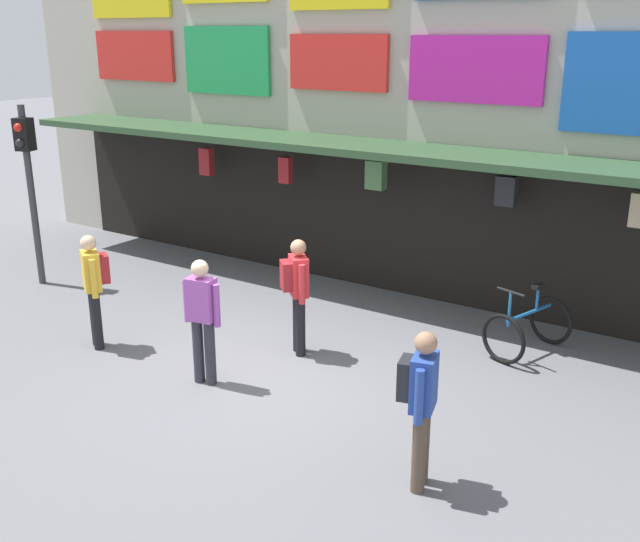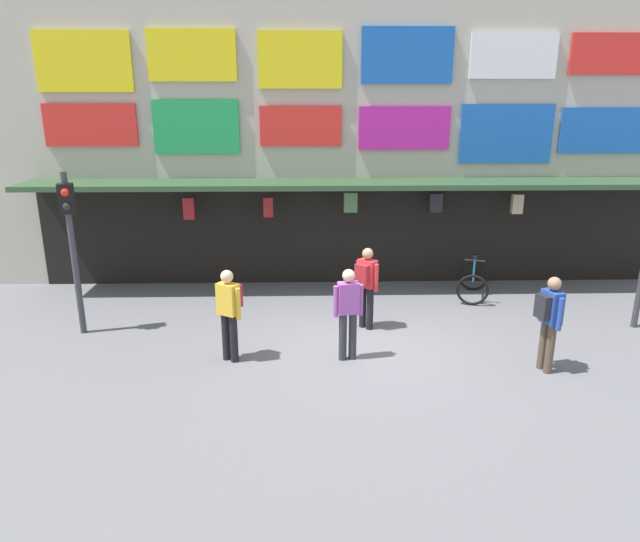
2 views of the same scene
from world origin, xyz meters
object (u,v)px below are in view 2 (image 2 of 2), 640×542
pedestrian_in_white (366,282)px  pedestrian_in_yellow (229,308)px  pedestrian_in_black (348,309)px  bicycle_parked (473,282)px  traffic_light_near (70,228)px  pedestrian_in_green (549,317)px

pedestrian_in_white → pedestrian_in_yellow: size_ratio=1.00×
pedestrian_in_black → pedestrian_in_yellow: bearing=179.3°
bicycle_parked → pedestrian_in_black: (-3.18, -3.23, 0.55)m
traffic_light_near → pedestrian_in_green: bearing=-12.4°
pedestrian_in_black → pedestrian_in_yellow: size_ratio=1.00×
pedestrian_in_white → traffic_light_near: bearing=-179.2°
pedestrian_in_white → pedestrian_in_yellow: same height
pedestrian_in_green → pedestrian_in_yellow: (-5.40, 0.56, 0.00)m
traffic_light_near → bicycle_parked: size_ratio=2.42×
traffic_light_near → bicycle_parked: traffic_light_near is taller
traffic_light_near → pedestrian_in_black: size_ratio=1.90×
pedestrian_in_black → pedestrian_in_white: same height
pedestrian_in_green → pedestrian_in_white: 3.47m
pedestrian_in_black → bicycle_parked: bearing=45.4°
traffic_light_near → pedestrian_in_white: 5.78m
bicycle_parked → pedestrian_in_white: size_ratio=0.79×
traffic_light_near → pedestrian_in_green: size_ratio=1.90×
traffic_light_near → pedestrian_in_black: traffic_light_near is taller
pedestrian_in_white → pedestrian_in_yellow: (-2.54, -1.40, 0.00)m
pedestrian_in_black → pedestrian_in_yellow: same height
pedestrian_in_green → pedestrian_in_white: bearing=145.5°
bicycle_parked → pedestrian_in_white: 3.31m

